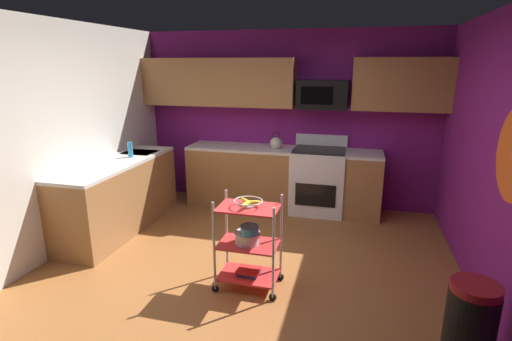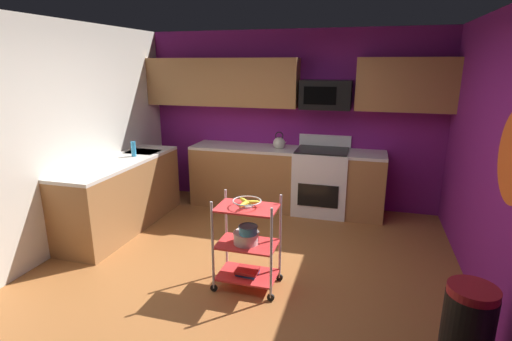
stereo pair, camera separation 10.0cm
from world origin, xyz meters
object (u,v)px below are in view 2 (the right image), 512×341
Objects in this scene: oven_range at (321,180)px; trash_can at (467,329)px; mixing_bowl_small at (248,230)px; dish_soap_bottle at (134,149)px; book_stack at (247,271)px; fruit_bowl at (247,202)px; mixing_bowl_large at (246,237)px; microwave at (326,95)px; kettle at (279,143)px; rolling_cart at (247,244)px.

trash_can is (1.37, -2.83, -0.15)m from oven_range.
mixing_bowl_small is 2.35m from dish_soap_bottle.
oven_range is 5.01× the size of book_stack.
oven_range is 2.30m from fruit_bowl.
book_stack is 1.10× the size of dish_soap_bottle.
mixing_bowl_large is 0.38× the size of trash_can.
mixing_bowl_large is 0.36m from book_stack.
oven_range is 5.50× the size of dish_soap_bottle.
fruit_bowl is 0.72m from book_stack.
microwave is 1.06× the size of trash_can.
trash_can is at bearing -54.71° from kettle.
kettle reaches higher than mixing_bowl_large.
oven_range is 0.82m from kettle.
book_stack is at bearing 0.00° from mixing_bowl_large.
rolling_cart reaches higher than fruit_bowl.
oven_range is 4.37× the size of mixing_bowl_large.
fruit_bowl reaches higher than book_stack.
oven_range is at bearing 79.02° from fruit_bowl.
mixing_bowl_large is (-0.44, -2.22, 0.04)m from oven_range.
mixing_bowl_small is 2.29m from kettle.
trash_can is at bearing -18.63° from book_stack.
trash_can reaches higher than book_stack.
book_stack is (-0.02, 0.03, -0.46)m from mixing_bowl_small.
oven_range is at bearing 23.63° from dish_soap_bottle.
trash_can is (1.78, -0.57, -0.29)m from mixing_bowl_small.
mixing_bowl_small is 0.83× the size of book_stack.
book_stack is at bearing 45.00° from rolling_cart.
oven_range is 2.26m from mixing_bowl_large.
oven_range is 3.14m from trash_can.
mixing_bowl_large is at bearing 180.00° from rolling_cart.
dish_soap_bottle reaches higher than fruit_bowl.
dish_soap_bottle is at bearing 149.01° from book_stack.
microwave is at bearing 79.52° from rolling_cart.
fruit_bowl is at bearing -84.81° from kettle.
mixing_bowl_large is at bearing -100.75° from microwave.
mixing_bowl_small is at bearing -99.87° from microwave.
trash_can is (1.80, -0.61, -0.12)m from rolling_cart.
fruit_bowl is (-0.43, -2.22, 0.40)m from oven_range.
oven_range is 1.20× the size of rolling_cart.
book_stack is 2.44m from dish_soap_bottle.
dish_soap_bottle is at bearing 154.61° from trash_can.
book_stack is 1.90m from trash_can.
rolling_cart is at bearing -30.99° from dish_soap_bottle.
microwave is at bearing 79.52° from fruit_bowl.
mixing_bowl_large is at bearing -180.00° from fruit_bowl.
mixing_bowl_large is at bearing -180.00° from book_stack.
mixing_bowl_large is (-0.01, -0.00, -0.36)m from fruit_bowl.
fruit_bowl is 1.24× the size of book_stack.
mixing_bowl_large is 1.38× the size of mixing_bowl_small.
mixing_bowl_large is at bearing 131.61° from mixing_bowl_small.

